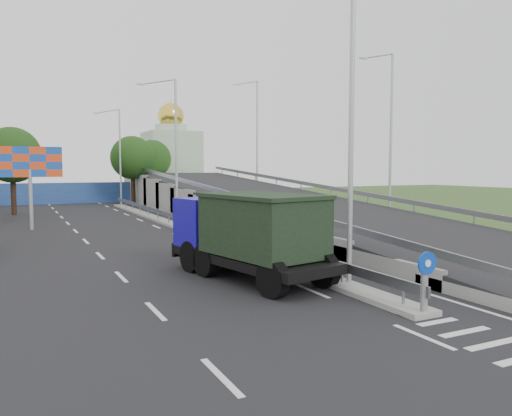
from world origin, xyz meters
TOP-DOWN VIEW (x-y plane):
  - ground at (0.00, 0.00)m, footprint 160.00×160.00m
  - road_surface at (-3.00, 20.00)m, footprint 26.00×90.00m
  - median at (0.00, 24.00)m, footprint 1.00×44.00m
  - overpass_ramp at (7.50, 24.00)m, footprint 10.00×50.00m
  - median_guardrail at (0.00, 24.00)m, footprint 0.09×44.00m
  - sign_bollard at (0.00, 2.17)m, footprint 0.64×0.23m
  - lamp_post_near at (0.11, 6.00)m, footprint 2.74×0.18m
  - lamp_post_mid at (0.11, 26.00)m, footprint 2.74×0.18m
  - lamp_post_far at (0.11, 46.00)m, footprint 2.74×0.18m
  - blue_wall at (-4.00, 52.00)m, footprint 30.00×0.50m
  - church at (10.00, 60.00)m, footprint 7.00×7.00m
  - billboard at (-9.00, 28.00)m, footprint 4.00×0.24m
  - tree_left_mid at (-10.00, 40.00)m, footprint 4.80×4.80m
  - tree_median_far at (2.00, 48.00)m, footprint 4.80×4.80m
  - tree_ramp_far at (6.00, 55.00)m, footprint 4.80×4.80m
  - dump_truck at (-2.24, 8.82)m, footprint 4.04×7.64m

SIDE VIEW (x-z plane):
  - ground at x=0.00m, z-range 0.00..0.00m
  - road_surface at x=-3.00m, z-range -0.02..0.02m
  - median at x=0.00m, z-range 0.00..0.20m
  - median_guardrail at x=0.00m, z-range 0.39..1.10m
  - sign_bollard at x=0.00m, z-range 0.20..1.87m
  - blue_wall at x=-4.00m, z-range 0.00..2.40m
  - overpass_ramp at x=7.50m, z-range 0.00..3.50m
  - dump_truck at x=-2.24m, z-range 0.17..3.37m
  - billboard at x=-9.00m, z-range 1.44..6.94m
  - tree_left_mid at x=-10.00m, z-range 1.38..8.98m
  - tree_median_far at x=2.00m, z-range 1.38..8.98m
  - tree_ramp_far at x=6.00m, z-range 1.38..8.98m
  - church at x=10.00m, z-range -1.59..12.21m
  - lamp_post_near at x=0.11m, z-range 0.77..10.85m
  - lamp_post_mid at x=0.11m, z-range 0.77..10.85m
  - lamp_post_far at x=0.11m, z-range 0.77..10.85m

